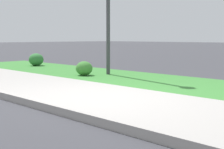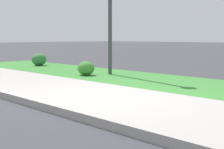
% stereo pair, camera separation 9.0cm
% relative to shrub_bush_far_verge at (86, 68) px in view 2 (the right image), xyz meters
% --- Properties ---
extents(ground_plane, '(120.00, 120.00, 0.00)m').
position_rel_shrub_bush_far_verge_xyz_m(ground_plane, '(2.70, -1.93, -0.20)').
color(ground_plane, '#38383D').
extents(sidewalk_pavement, '(18.00, 2.38, 0.01)m').
position_rel_shrub_bush_far_verge_xyz_m(sidewalk_pavement, '(2.70, -1.93, -0.20)').
color(sidewalk_pavement, '#9E9993').
rests_on(sidewalk_pavement, ground).
extents(grass_verge, '(18.00, 2.53, 0.01)m').
position_rel_shrub_bush_far_verge_xyz_m(grass_verge, '(2.70, 0.52, -0.20)').
color(grass_verge, '#387A33').
rests_on(grass_verge, ground).
extents(street_curb, '(18.00, 0.16, 0.12)m').
position_rel_shrub_bush_far_verge_xyz_m(street_curb, '(2.70, -3.20, -0.14)').
color(street_curb, '#9E9993').
rests_on(street_curb, ground).
extents(shrub_bush_far_verge, '(0.47, 0.47, 0.40)m').
position_rel_shrub_bush_far_verge_xyz_m(shrub_bush_far_verge, '(0.00, 0.00, 0.00)').
color(shrub_bush_far_verge, '#3D7F33').
rests_on(shrub_bush_far_verge, ground).
extents(shrub_bush_mid_verge, '(0.55, 0.55, 0.47)m').
position_rel_shrub_bush_far_verge_xyz_m(shrub_bush_mid_verge, '(-3.63, 0.75, 0.03)').
color(shrub_bush_mid_verge, '#337538').
rests_on(shrub_bush_mid_verge, ground).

